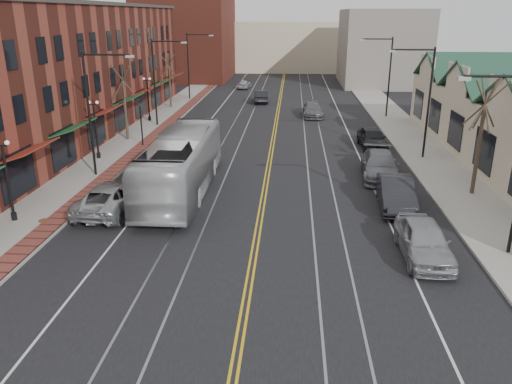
# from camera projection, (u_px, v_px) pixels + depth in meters

# --- Properties ---
(ground) EXTENTS (160.00, 160.00, 0.00)m
(ground) POSITION_uv_depth(u_px,v_px,m) (243.00, 321.00, 17.79)
(ground) COLOR black
(ground) RESTS_ON ground
(sidewalk_left) EXTENTS (4.00, 120.00, 0.15)m
(sidewalk_left) POSITION_uv_depth(u_px,v_px,m) (110.00, 159.00, 37.36)
(sidewalk_left) COLOR gray
(sidewalk_left) RESTS_ON ground
(sidewalk_right) EXTENTS (4.00, 120.00, 0.15)m
(sidewalk_right) POSITION_uv_depth(u_px,v_px,m) (436.00, 166.00, 35.73)
(sidewalk_right) COLOR gray
(sidewalk_right) RESTS_ON ground
(building_left) EXTENTS (10.00, 50.00, 11.00)m
(building_left) POSITION_uv_depth(u_px,v_px,m) (52.00, 74.00, 42.59)
(building_left) COLOR maroon
(building_left) RESTS_ON ground
(backdrop_left) EXTENTS (14.00, 18.00, 14.00)m
(backdrop_left) POSITION_uv_depth(u_px,v_px,m) (187.00, 35.00, 82.26)
(backdrop_left) COLOR maroon
(backdrop_left) RESTS_ON ground
(backdrop_mid) EXTENTS (22.00, 14.00, 9.00)m
(backdrop_mid) POSITION_uv_depth(u_px,v_px,m) (285.00, 46.00, 96.10)
(backdrop_mid) COLOR beige
(backdrop_mid) RESTS_ON ground
(backdrop_right) EXTENTS (12.00, 16.00, 11.00)m
(backdrop_right) POSITION_uv_depth(u_px,v_px,m) (382.00, 48.00, 75.96)
(backdrop_right) COLOR slate
(backdrop_right) RESTS_ON ground
(streetlight_l_1) EXTENTS (3.33, 0.25, 8.00)m
(streetlight_l_1) POSITION_uv_depth(u_px,v_px,m) (95.00, 102.00, 31.87)
(streetlight_l_1) COLOR black
(streetlight_l_1) RESTS_ON sidewalk_left
(streetlight_l_2) EXTENTS (3.33, 0.25, 8.00)m
(streetlight_l_2) POSITION_uv_depth(u_px,v_px,m) (159.00, 74.00, 46.90)
(streetlight_l_2) COLOR black
(streetlight_l_2) RESTS_ON sidewalk_left
(streetlight_l_3) EXTENTS (3.33, 0.25, 8.00)m
(streetlight_l_3) POSITION_uv_depth(u_px,v_px,m) (192.00, 59.00, 61.93)
(streetlight_l_3) COLOR black
(streetlight_l_3) RESTS_ON sidewalk_left
(streetlight_r_1) EXTENTS (3.33, 0.25, 8.00)m
(streetlight_r_1) POSITION_uv_depth(u_px,v_px,m) (424.00, 92.00, 36.01)
(streetlight_r_1) COLOR black
(streetlight_r_1) RESTS_ON sidewalk_right
(streetlight_r_2) EXTENTS (3.33, 0.25, 8.00)m
(streetlight_r_2) POSITION_uv_depth(u_px,v_px,m) (386.00, 69.00, 51.03)
(streetlight_r_2) COLOR black
(streetlight_r_2) RESTS_ON sidewalk_right
(lamppost_l_1) EXTENTS (0.84, 0.28, 4.27)m
(lamppost_l_1) POSITION_uv_depth(u_px,v_px,m) (8.00, 183.00, 25.43)
(lamppost_l_1) COLOR black
(lamppost_l_1) RESTS_ON sidewalk_left
(lamppost_l_2) EXTENTS (0.84, 0.28, 4.27)m
(lamppost_l_2) POSITION_uv_depth(u_px,v_px,m) (96.00, 131.00, 36.70)
(lamppost_l_2) COLOR black
(lamppost_l_2) RESTS_ON sidewalk_left
(lamppost_l_3) EXTENTS (0.84, 0.28, 4.27)m
(lamppost_l_3) POSITION_uv_depth(u_px,v_px,m) (148.00, 100.00, 49.85)
(lamppost_l_3) COLOR black
(lamppost_l_3) RESTS_ON sidewalk_left
(tree_left_near) EXTENTS (1.78, 1.37, 6.48)m
(tree_left_near) POSITION_uv_depth(u_px,v_px,m) (125.00, 100.00, 41.87)
(tree_left_near) COLOR #382B21
(tree_left_near) RESTS_ON sidewalk_left
(tree_left_far) EXTENTS (1.66, 1.28, 6.02)m
(tree_left_far) POSITION_uv_depth(u_px,v_px,m) (169.00, 79.00, 56.98)
(tree_left_far) COLOR #382B21
(tree_left_far) RESTS_ON sidewalk_left
(tree_right_mid) EXTENTS (1.90, 1.46, 6.93)m
(tree_right_mid) POSITION_uv_depth(u_px,v_px,m) (481.00, 134.00, 28.82)
(tree_right_mid) COLOR #382B21
(tree_right_mid) RESTS_ON sidewalk_right
(manhole_far) EXTENTS (0.60, 0.60, 0.02)m
(manhole_far) POSITION_uv_depth(u_px,v_px,m) (44.00, 220.00, 26.01)
(manhole_far) COLOR #592D19
(manhole_far) RESTS_ON sidewalk_left
(traffic_signal) EXTENTS (0.18, 0.15, 3.80)m
(traffic_signal) POSITION_uv_depth(u_px,v_px,m) (141.00, 119.00, 40.26)
(traffic_signal) COLOR black
(traffic_signal) RESTS_ON sidewalk_left
(transit_bus) EXTENTS (3.14, 13.02, 3.62)m
(transit_bus) POSITION_uv_depth(u_px,v_px,m) (182.00, 164.00, 30.05)
(transit_bus) COLOR silver
(transit_bus) RESTS_ON ground
(parked_suv) EXTENTS (3.00, 5.96, 1.62)m
(parked_suv) POSITION_uv_depth(u_px,v_px,m) (112.00, 197.00, 27.45)
(parked_suv) COLOR #A7AAAE
(parked_suv) RESTS_ON ground
(parked_car_a) EXTENTS (2.00, 4.94, 1.68)m
(parked_car_a) POSITION_uv_depth(u_px,v_px,m) (424.00, 240.00, 22.13)
(parked_car_a) COLOR #9A9CA1
(parked_car_a) RESTS_ON ground
(parked_car_b) EXTENTS (2.18, 5.30, 1.71)m
(parked_car_b) POSITION_uv_depth(u_px,v_px,m) (396.00, 193.00, 27.93)
(parked_car_b) COLOR black
(parked_car_b) RESTS_ON ground
(parked_car_c) EXTENTS (2.82, 5.95, 1.68)m
(parked_car_c) POSITION_uv_depth(u_px,v_px,m) (380.00, 165.00, 33.10)
(parked_car_c) COLOR slate
(parked_car_c) RESTS_ON ground
(parked_car_d) EXTENTS (2.22, 4.95, 1.65)m
(parked_car_d) POSITION_uv_depth(u_px,v_px,m) (372.00, 138.00, 40.44)
(parked_car_d) COLOR black
(parked_car_d) RESTS_ON ground
(distant_car_left) EXTENTS (2.06, 4.76, 1.52)m
(distant_car_left) POSITION_uv_depth(u_px,v_px,m) (261.00, 96.00, 61.46)
(distant_car_left) COLOR black
(distant_car_left) RESTS_ON ground
(distant_car_right) EXTENTS (2.17, 5.10, 1.47)m
(distant_car_right) POSITION_uv_depth(u_px,v_px,m) (313.00, 110.00, 52.91)
(distant_car_right) COLOR #5B5B62
(distant_car_right) RESTS_ON ground
(distant_car_far) EXTENTS (1.90, 3.93, 1.29)m
(distant_car_far) POSITION_uv_depth(u_px,v_px,m) (244.00, 84.00, 72.79)
(distant_car_far) COLOR #AAAEB2
(distant_car_far) RESTS_ON ground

